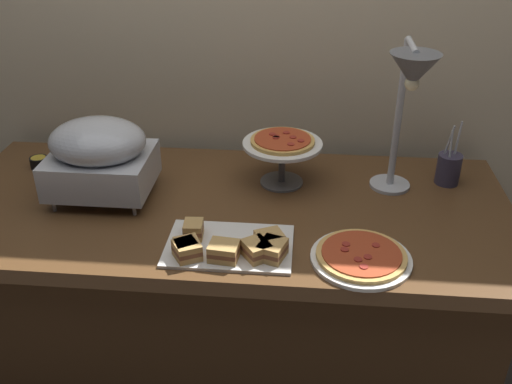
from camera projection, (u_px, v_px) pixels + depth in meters
name	position (u px, v px, depth m)	size (l,w,h in m)	color
ground_plane	(232.00, 367.00, 2.30)	(8.00, 8.00, 0.00)	#4C443D
back_wall	(243.00, 35.00, 2.15)	(4.40, 0.04, 2.40)	#C6B593
buffet_table	(230.00, 291.00, 2.11)	(1.90, 0.84, 0.76)	brown
chafing_dish	(100.00, 155.00, 1.90)	(0.34, 0.28, 0.28)	#B7BABF
heat_lamp	(410.00, 86.00, 1.72)	(0.15, 0.30, 0.53)	#B7BABF
pizza_plate_front	(361.00, 257.00, 1.64)	(0.29, 0.29, 0.03)	white
pizza_plate_center	(282.00, 147.00, 1.99)	(0.28, 0.28, 0.18)	#595B60
sandwich_platter	(230.00, 246.00, 1.67)	(0.38, 0.25, 0.06)	white
sauce_cup_near	(39.00, 162.00, 2.15)	(0.07, 0.07, 0.04)	black
utensil_holder	(449.00, 168.00, 2.03)	(0.08, 0.08, 0.23)	#383347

